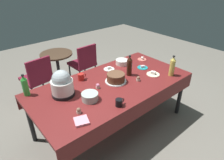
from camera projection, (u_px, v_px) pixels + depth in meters
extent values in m
plane|color=slate|center=(112.00, 125.00, 3.02)|extent=(9.00, 9.00, 0.00)
cube|color=maroon|center=(112.00, 84.00, 2.66)|extent=(2.20, 1.10, 0.04)
cylinder|color=black|center=(180.00, 95.00, 3.11)|extent=(0.06, 0.06, 0.71)
cylinder|color=black|center=(30.00, 121.00, 2.58)|extent=(0.06, 0.06, 0.71)
cylinder|color=black|center=(137.00, 74.00, 3.73)|extent=(0.06, 0.06, 0.71)
cube|color=maroon|center=(141.00, 110.00, 2.36)|extent=(2.20, 0.01, 0.18)
cube|color=maroon|center=(90.00, 77.00, 3.08)|extent=(2.20, 0.01, 0.18)
cylinder|color=silver|center=(116.00, 81.00, 2.69)|extent=(0.30, 0.30, 0.01)
cylinder|color=brown|center=(116.00, 77.00, 2.66)|extent=(0.25, 0.25, 0.10)
cylinder|color=brown|center=(116.00, 74.00, 2.63)|extent=(0.24, 0.24, 0.01)
cylinder|color=black|center=(63.00, 94.00, 2.40)|extent=(0.28, 0.28, 0.04)
cylinder|color=white|center=(62.00, 86.00, 2.35)|extent=(0.27, 0.27, 0.16)
sphere|color=#B2BCC1|center=(61.00, 79.00, 2.30)|extent=(0.23, 0.23, 0.23)
cylinder|color=#B2C6BC|center=(90.00, 97.00, 2.29)|extent=(0.20, 0.20, 0.09)
cylinder|color=silver|center=(122.00, 62.00, 3.16)|extent=(0.20, 0.20, 0.08)
cylinder|color=teal|center=(143.00, 68.00, 3.06)|extent=(0.16, 0.16, 0.01)
cube|color=beige|center=(143.00, 66.00, 3.05)|extent=(0.07, 0.06, 0.03)
cylinder|color=#E07266|center=(142.00, 59.00, 3.34)|extent=(0.15, 0.15, 0.01)
cube|color=white|center=(142.00, 58.00, 3.33)|extent=(0.06, 0.06, 0.04)
cylinder|color=beige|center=(153.00, 74.00, 2.87)|extent=(0.19, 0.19, 0.01)
cube|color=white|center=(153.00, 73.00, 2.86)|extent=(0.07, 0.08, 0.04)
cylinder|color=white|center=(109.00, 69.00, 3.02)|extent=(0.17, 0.17, 0.01)
cube|color=white|center=(109.00, 68.00, 3.01)|extent=(0.07, 0.06, 0.04)
cylinder|color=beige|center=(79.00, 112.00, 2.10)|extent=(0.05, 0.05, 0.03)
sphere|color=brown|center=(79.00, 110.00, 2.08)|extent=(0.05, 0.05, 0.05)
cylinder|color=beige|center=(98.00, 87.00, 2.53)|extent=(0.05, 0.05, 0.03)
sphere|color=pink|center=(98.00, 85.00, 2.52)|extent=(0.05, 0.05, 0.05)
cylinder|color=beige|center=(138.00, 80.00, 2.70)|extent=(0.05, 0.05, 0.03)
sphere|color=brown|center=(138.00, 78.00, 2.69)|extent=(0.05, 0.05, 0.05)
cylinder|color=green|center=(26.00, 87.00, 2.35)|extent=(0.07, 0.07, 0.21)
cone|color=green|center=(23.00, 78.00, 2.29)|extent=(0.07, 0.07, 0.05)
cylinder|color=black|center=(22.00, 75.00, 2.27)|extent=(0.03, 0.03, 0.02)
cylinder|color=#33190F|center=(129.00, 68.00, 2.80)|extent=(0.08, 0.08, 0.24)
cone|color=#33190F|center=(130.00, 58.00, 2.73)|extent=(0.07, 0.07, 0.05)
cylinder|color=black|center=(130.00, 56.00, 2.71)|extent=(0.03, 0.03, 0.02)
cylinder|color=gold|center=(172.00, 68.00, 2.79)|extent=(0.08, 0.08, 0.24)
cone|color=gold|center=(174.00, 59.00, 2.72)|extent=(0.07, 0.07, 0.05)
cylinder|color=black|center=(174.00, 56.00, 2.70)|extent=(0.03, 0.03, 0.02)
cylinder|color=#B2231E|center=(81.00, 77.00, 2.71)|extent=(0.09, 0.09, 0.09)
torus|color=#B2231E|center=(84.00, 75.00, 2.74)|extent=(0.06, 0.01, 0.06)
cylinder|color=black|center=(119.00, 103.00, 2.19)|extent=(0.08, 0.08, 0.09)
torus|color=black|center=(122.00, 101.00, 2.22)|extent=(0.06, 0.01, 0.06)
cube|color=pink|center=(81.00, 121.00, 1.98)|extent=(0.18, 0.18, 0.02)
cube|color=maroon|center=(36.00, 78.00, 3.44)|extent=(0.49, 0.49, 0.05)
cube|color=maroon|center=(40.00, 70.00, 3.21)|extent=(0.42, 0.09, 0.40)
cylinder|color=black|center=(43.00, 82.00, 3.78)|extent=(0.03, 0.03, 0.40)
cylinder|color=black|center=(23.00, 90.00, 3.54)|extent=(0.03, 0.03, 0.40)
cylinder|color=black|center=(53.00, 89.00, 3.55)|extent=(0.03, 0.03, 0.40)
cylinder|color=black|center=(34.00, 98.00, 3.31)|extent=(0.03, 0.03, 0.40)
cube|color=maroon|center=(82.00, 64.00, 3.97)|extent=(0.46, 0.46, 0.05)
cube|color=maroon|center=(87.00, 56.00, 3.73)|extent=(0.42, 0.06, 0.40)
cylinder|color=black|center=(85.00, 68.00, 4.32)|extent=(0.03, 0.03, 0.40)
cylinder|color=black|center=(70.00, 73.00, 4.09)|extent=(0.03, 0.03, 0.40)
cylinder|color=black|center=(96.00, 74.00, 4.07)|extent=(0.03, 0.03, 0.40)
cylinder|color=black|center=(81.00, 80.00, 3.85)|extent=(0.03, 0.03, 0.40)
cylinder|color=#473323|center=(56.00, 54.00, 3.68)|extent=(0.60, 0.60, 0.03)
cylinder|color=black|center=(59.00, 71.00, 3.85)|extent=(0.06, 0.06, 0.67)
cylinder|color=black|center=(61.00, 86.00, 4.02)|extent=(0.44, 0.44, 0.02)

